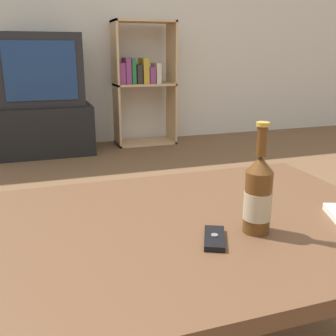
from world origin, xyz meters
TOP-DOWN VIEW (x-y plane):
  - back_wall at (0.00, 3.02)m, footprint 8.00×0.05m
  - coffee_table at (0.00, 0.00)m, footprint 1.22×0.84m
  - tv_stand at (-0.30, 2.70)m, footprint 0.82×0.49m
  - television at (-0.30, 2.70)m, footprint 0.70×0.39m
  - bookshelf at (0.62, 2.81)m, footprint 0.58×0.30m
  - beer_bottle at (0.16, -0.11)m, footprint 0.07×0.07m
  - cell_phone at (0.03, -0.13)m, footprint 0.09×0.13m

SIDE VIEW (x-z plane):
  - tv_stand at x=-0.30m, z-range 0.00..0.43m
  - coffee_table at x=0.00m, z-range 0.17..0.61m
  - cell_phone at x=0.03m, z-range 0.44..0.46m
  - beer_bottle at x=0.16m, z-range 0.40..0.69m
  - bookshelf at x=0.62m, z-range 0.04..1.20m
  - television at x=-0.30m, z-range 0.43..1.04m
  - back_wall at x=0.00m, z-range 0.00..2.60m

